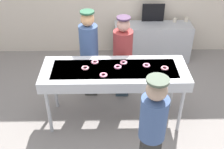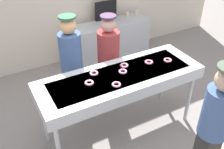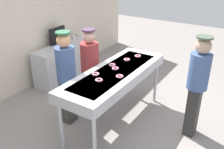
% 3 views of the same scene
% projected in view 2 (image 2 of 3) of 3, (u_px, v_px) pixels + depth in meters
% --- Properties ---
extents(ground_plane, '(16.00, 16.00, 0.00)m').
position_uv_depth(ground_plane, '(119.00, 129.00, 4.05)').
color(ground_plane, gray).
extents(fryer_conveyor, '(2.29, 0.79, 1.03)m').
position_uv_depth(fryer_conveyor, '(121.00, 80.00, 3.53)').
color(fryer_conveyor, '#B7BABF').
rests_on(fryer_conveyor, ground).
extents(strawberry_donut_0, '(0.17, 0.17, 0.03)m').
position_uv_depth(strawberry_donut_0, '(149.00, 62.00, 3.71)').
color(strawberry_donut_0, pink).
rests_on(strawberry_donut_0, fryer_conveyor).
extents(strawberry_donut_1, '(0.15, 0.15, 0.03)m').
position_uv_depth(strawberry_donut_1, '(116.00, 85.00, 3.26)').
color(strawberry_donut_1, pink).
rests_on(strawberry_donut_1, fryer_conveyor).
extents(strawberry_donut_2, '(0.15, 0.15, 0.03)m').
position_uv_depth(strawberry_donut_2, '(89.00, 83.00, 3.29)').
color(strawberry_donut_2, pink).
rests_on(strawberry_donut_2, fryer_conveyor).
extents(strawberry_donut_3, '(0.17, 0.17, 0.03)m').
position_uv_depth(strawberry_donut_3, '(94.00, 73.00, 3.47)').
color(strawberry_donut_3, pink).
rests_on(strawberry_donut_3, fryer_conveyor).
extents(strawberry_donut_4, '(0.14, 0.14, 0.03)m').
position_uv_depth(strawberry_donut_4, '(123.00, 71.00, 3.51)').
color(strawberry_donut_4, pink).
rests_on(strawberry_donut_4, fryer_conveyor).
extents(strawberry_donut_5, '(0.14, 0.14, 0.03)m').
position_uv_depth(strawberry_donut_5, '(124.00, 65.00, 3.64)').
color(strawberry_donut_5, pink).
rests_on(strawberry_donut_5, fryer_conveyor).
extents(strawberry_donut_6, '(0.17, 0.17, 0.03)m').
position_uv_depth(strawberry_donut_6, '(168.00, 60.00, 3.76)').
color(strawberry_donut_6, pink).
rests_on(strawberry_donut_6, fryer_conveyor).
extents(worker_baker, '(0.33, 0.33, 1.69)m').
position_uv_depth(worker_baker, '(72.00, 63.00, 3.86)').
color(worker_baker, '#3A3A35').
rests_on(worker_baker, ground).
extents(worker_assistant, '(0.34, 0.34, 1.60)m').
position_uv_depth(worker_assistant, '(108.00, 57.00, 4.09)').
color(worker_assistant, '#2E3E49').
rests_on(worker_assistant, ground).
extents(customer_waiting, '(0.32, 0.32, 1.72)m').
position_uv_depth(customer_waiting, '(214.00, 126.00, 2.75)').
color(customer_waiting, '#2C2B29').
rests_on(customer_waiting, ground).
extents(prep_counter, '(1.70, 0.52, 0.85)m').
position_uv_depth(prep_counter, '(111.00, 41.00, 5.63)').
color(prep_counter, '#B7BABF').
rests_on(prep_counter, ground).
extents(paper_cup_0, '(0.08, 0.08, 0.09)m').
position_uv_depth(paper_cup_0, '(137.00, 12.00, 5.78)').
color(paper_cup_0, beige).
rests_on(paper_cup_0, prep_counter).
extents(paper_cup_1, '(0.08, 0.08, 0.09)m').
position_uv_depth(paper_cup_1, '(127.00, 14.00, 5.66)').
color(paper_cup_1, beige).
rests_on(paper_cup_1, prep_counter).
extents(menu_display, '(0.49, 0.04, 0.40)m').
position_uv_depth(menu_display, '(106.00, 10.00, 5.43)').
color(menu_display, black).
rests_on(menu_display, prep_counter).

